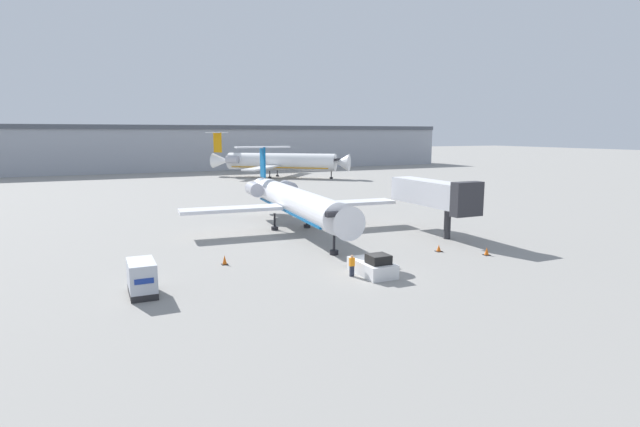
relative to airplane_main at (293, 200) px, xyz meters
The scene contains 11 objects.
ground_plane 19.93m from the airplane_main, 93.18° to the right, with size 600.00×600.00×0.00m, color gray.
terminal_building 100.45m from the airplane_main, 90.62° to the left, with size 180.00×16.80×13.08m.
airplane_main is the anchor object (origin of this frame).
pushback_tug 19.45m from the airplane_main, 92.86° to the right, with size 2.27×4.24×1.78m.
luggage_cart 24.68m from the airplane_main, 136.22° to the right, with size 1.74×3.29×2.37m.
worker_near_tug 19.36m from the airplane_main, 97.97° to the right, with size 0.40×0.24×1.70m.
traffic_cone_left 16.01m from the airplane_main, 132.99° to the right, with size 0.52×0.52×0.81m.
traffic_cone_right 17.72m from the airplane_main, 60.68° to the right, with size 0.58×0.58×0.65m.
traffic_cone_mid 21.76m from the airplane_main, 57.48° to the right, with size 0.56×0.56×0.74m.
airplane_parked_far_left 67.69m from the airplane_main, 71.59° to the left, with size 30.96×28.27×11.08m.
jet_bridge 15.55m from the airplane_main, 33.70° to the right, with size 3.20×12.14×6.19m.
Camera 1 is at (-19.26, -32.13, 10.93)m, focal length 28.00 mm.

